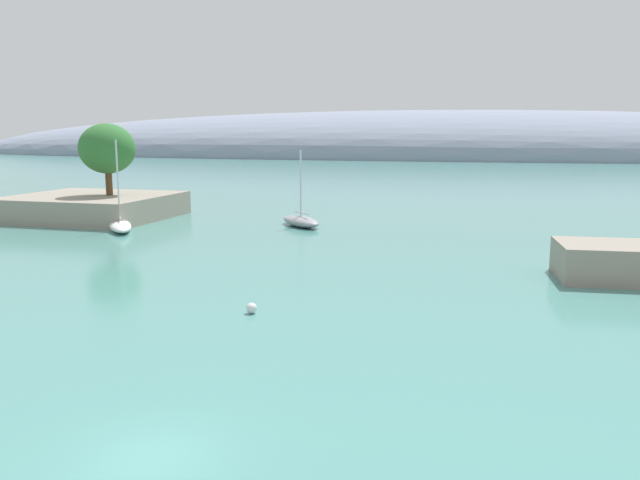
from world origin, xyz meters
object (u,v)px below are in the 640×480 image
(sailboat_white_near_shore, at_px, (120,225))
(tree_clump_shore, at_px, (107,149))
(sailboat_grey_mid_mooring, at_px, (301,221))
(mooring_buoy_white, at_px, (252,308))

(sailboat_white_near_shore, bearing_deg, tree_clump_shore, -177.09)
(sailboat_grey_mid_mooring, bearing_deg, tree_clump_shore, 44.90)
(tree_clump_shore, relative_size, mooring_buoy_white, 13.76)
(mooring_buoy_white, bearing_deg, tree_clump_shore, 133.43)
(sailboat_white_near_shore, xyz_separation_m, sailboat_grey_mid_mooring, (14.89, 6.80, 0.04))
(tree_clump_shore, bearing_deg, mooring_buoy_white, -46.57)
(tree_clump_shore, xyz_separation_m, mooring_buoy_white, (26.80, -28.32, -6.83))
(sailboat_grey_mid_mooring, height_order, mooring_buoy_white, sailboat_grey_mid_mooring)
(sailboat_grey_mid_mooring, distance_m, mooring_buoy_white, 29.03)
(tree_clump_shore, height_order, sailboat_white_near_shore, tree_clump_shore)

